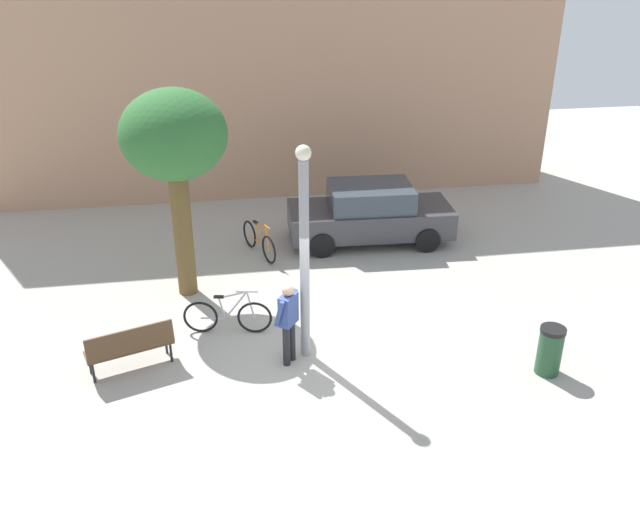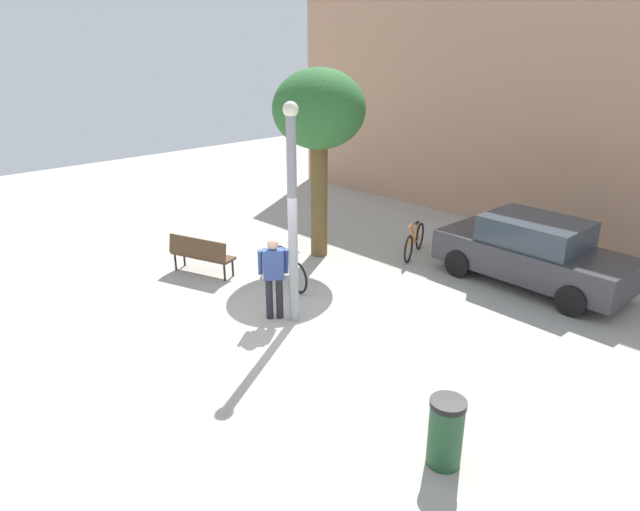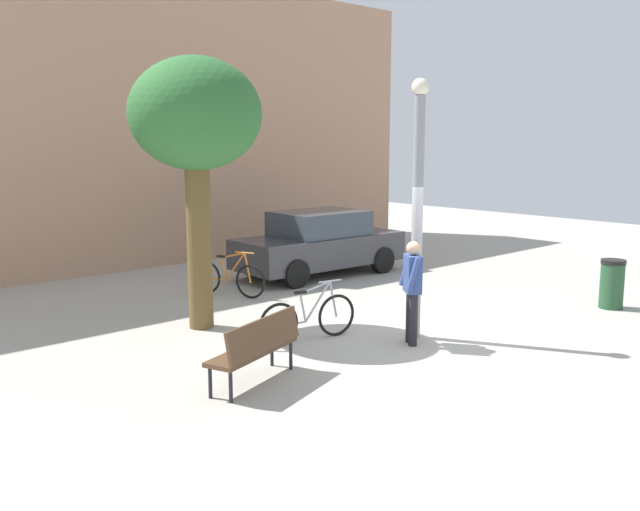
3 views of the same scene
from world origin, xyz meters
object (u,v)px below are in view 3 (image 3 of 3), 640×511
lamppost (418,201)px  trash_bin (612,284)px  person_by_lamppost (412,285)px  bicycle_orange (228,278)px  park_bench (258,345)px  bicycle_silver (309,318)px  parked_car_charcoal (319,243)px  plaza_tree (196,121)px

lamppost → trash_bin: bearing=-16.5°
lamppost → person_by_lamppost: (-0.34, -0.21, -1.31)m
lamppost → trash_bin: size_ratio=4.39×
person_by_lamppost → bicycle_orange: size_ratio=0.98×
lamppost → park_bench: lamppost is taller
person_by_lamppost → trash_bin: 4.85m
person_by_lamppost → bicycle_silver: bearing=131.8°
bicycle_silver → parked_car_charcoal: (3.83, 3.96, 0.39)m
plaza_tree → bicycle_silver: bearing=-65.7°
bicycle_orange → trash_bin: (4.91, -5.88, 0.10)m
bicycle_orange → parked_car_charcoal: (2.93, 0.39, 0.39)m
lamppost → person_by_lamppost: size_ratio=2.51×
person_by_lamppost → bicycle_orange: person_by_lamppost is taller
person_by_lamppost → bicycle_silver: person_by_lamppost is taller
park_bench → plaza_tree: (0.98, 2.91, 3.01)m
bicycle_orange → trash_bin: bicycle_orange is taller
person_by_lamppost → trash_bin: size_ratio=1.75×
parked_car_charcoal → trash_bin: bearing=-72.5°
person_by_lamppost → bicycle_silver: size_ratio=0.93×
plaza_tree → park_bench: bearing=-108.5°
plaza_tree → bicycle_silver: size_ratio=2.58×
park_bench → trash_bin: 7.74m
parked_car_charcoal → park_bench: bearing=-138.5°
person_by_lamppost → parked_car_charcoal: bearing=62.3°
plaza_tree → parked_car_charcoal: bearing=24.0°
bicycle_silver → trash_bin: (5.81, -2.31, 0.10)m
parked_car_charcoal → trash_bin: size_ratio=4.46×
bicycle_orange → bicycle_silver: bearing=-104.2°
park_bench → person_by_lamppost: bearing=-3.8°
bicycle_silver → trash_bin: size_ratio=1.87×
parked_car_charcoal → lamppost: bearing=-115.6°
park_bench → trash_bin: bearing=-9.5°
bicycle_silver → trash_bin: bicycle_silver is taller
lamppost → park_bench: (-3.27, -0.01, -1.73)m
park_bench → trash_bin: (7.63, -1.28, -0.06)m
lamppost → bicycle_silver: size_ratio=2.34×
lamppost → park_bench: bearing=-179.8°
lamppost → bicycle_orange: bearing=96.7°
bicycle_orange → trash_bin: 7.66m
lamppost → bicycle_orange: lamppost is taller
parked_car_charcoal → bicycle_silver: bearing=-134.0°
trash_bin → person_by_lamppost: bearing=167.1°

